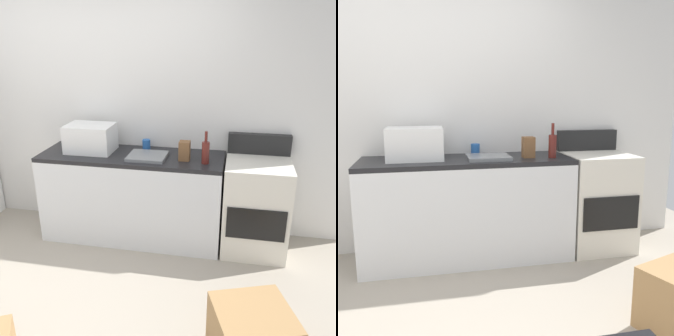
% 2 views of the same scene
% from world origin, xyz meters
% --- Properties ---
extents(wall_back, '(5.00, 0.10, 2.60)m').
position_xyz_m(wall_back, '(0.00, 1.55, 1.30)').
color(wall_back, silver).
rests_on(wall_back, ground_plane).
extents(kitchen_counter, '(1.80, 0.60, 0.90)m').
position_xyz_m(kitchen_counter, '(0.30, 1.20, 0.45)').
color(kitchen_counter, silver).
rests_on(kitchen_counter, ground_plane).
extents(stove_oven, '(0.60, 0.61, 1.10)m').
position_xyz_m(stove_oven, '(1.52, 1.21, 0.47)').
color(stove_oven, silver).
rests_on(stove_oven, ground_plane).
extents(microwave, '(0.46, 0.34, 0.27)m').
position_xyz_m(microwave, '(-0.13, 1.23, 1.04)').
color(microwave, white).
rests_on(microwave, kitchen_counter).
extents(sink_basin, '(0.36, 0.32, 0.03)m').
position_xyz_m(sink_basin, '(0.48, 1.13, 0.92)').
color(sink_basin, slate).
rests_on(sink_basin, kitchen_counter).
extents(wine_bottle, '(0.07, 0.07, 0.30)m').
position_xyz_m(wine_bottle, '(1.03, 1.09, 1.01)').
color(wine_bottle, '#591E19').
rests_on(wine_bottle, kitchen_counter).
extents(coffee_mug, '(0.08, 0.08, 0.10)m').
position_xyz_m(coffee_mug, '(0.40, 1.39, 0.95)').
color(coffee_mug, '#2659A5').
rests_on(coffee_mug, kitchen_counter).
extents(knife_block, '(0.10, 0.10, 0.18)m').
position_xyz_m(knife_block, '(0.83, 1.14, 0.99)').
color(knife_block, brown).
rests_on(knife_block, kitchen_counter).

